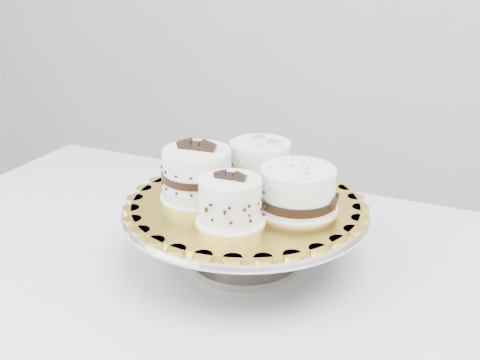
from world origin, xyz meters
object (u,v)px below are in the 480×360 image
(cake_stand, at_px, (246,224))
(cake_dots, at_px, (260,163))
(table, at_px, (220,315))
(cake_board, at_px, (246,203))
(cake_ribbon, at_px, (298,190))
(cake_banded, at_px, (197,175))
(cake_swirl, at_px, (230,202))

(cake_stand, height_order, cake_dots, cake_dots)
(table, height_order, cake_stand, cake_stand)
(cake_dots, bearing_deg, table, -106.57)
(cake_dots, bearing_deg, cake_board, -96.77)
(cake_stand, height_order, cake_ribbon, cake_ribbon)
(cake_banded, distance_m, cake_ribbon, 0.16)
(cake_dots, bearing_deg, cake_ribbon, -49.19)
(cake_swirl, xyz_separation_m, cake_banded, (-0.08, 0.07, 0.00))
(cake_stand, relative_size, cake_swirl, 3.78)
(cake_swirl, relative_size, cake_dots, 0.84)
(cake_board, bearing_deg, cake_banded, -177.40)
(cake_stand, height_order, cake_board, cake_board)
(cake_stand, xyz_separation_m, cake_banded, (-0.08, -0.00, 0.07))
(table, bearing_deg, cake_stand, 74.33)
(cake_banded, height_order, cake_dots, cake_banded)
(table, distance_m, cake_board, 0.19)
(cake_dots, xyz_separation_m, cake_ribbon, (0.08, -0.08, -0.01))
(table, relative_size, cake_banded, 11.37)
(cake_stand, distance_m, cake_ribbon, 0.11)
(cake_banded, relative_size, cake_ribbon, 0.91)
(cake_board, height_order, cake_dots, cake_dots)
(table, bearing_deg, cake_dots, 86.40)
(cake_ribbon, bearing_deg, cake_board, 178.58)
(cake_board, distance_m, cake_swirl, 0.08)
(cake_swirl, relative_size, cake_ribbon, 0.78)
(cake_banded, distance_m, cake_dots, 0.11)
(cake_board, bearing_deg, cake_stand, 180.00)
(cake_swirl, bearing_deg, cake_banded, 141.63)
(cake_board, distance_m, cake_ribbon, 0.09)
(cake_board, bearing_deg, cake_swirl, -89.09)
(table, relative_size, cake_board, 3.83)
(cake_swirl, bearing_deg, cake_board, 93.68)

